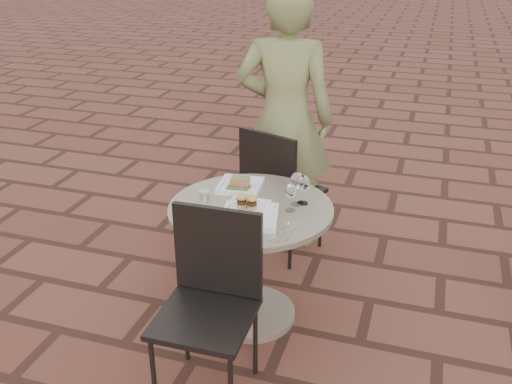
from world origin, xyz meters
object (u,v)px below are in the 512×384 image
(diner, at_px, (285,120))
(plate_salmon, at_px, (240,185))
(cafe_table, at_px, (251,245))
(chair_far, at_px, (276,183))
(chair_near, at_px, (211,289))
(plate_sliders, at_px, (247,206))
(plate_tuna, at_px, (250,217))

(diner, xyz_separation_m, plate_salmon, (-0.06, -0.75, -0.17))
(diner, bearing_deg, cafe_table, 87.27)
(chair_far, height_order, chair_near, same)
(cafe_table, xyz_separation_m, chair_far, (-0.06, 0.72, 0.07))
(chair_far, relative_size, plate_salmon, 3.51)
(chair_far, height_order, diner, diner)
(plate_sliders, bearing_deg, chair_far, 93.81)
(chair_far, distance_m, plate_tuna, 0.90)
(diner, xyz_separation_m, plate_tuna, (0.11, -1.11, -0.17))
(cafe_table, xyz_separation_m, diner, (-0.07, 0.96, 0.43))
(plate_salmon, bearing_deg, diner, 85.29)
(chair_near, relative_size, plate_tuna, 2.74)
(cafe_table, bearing_deg, chair_near, -91.87)
(diner, relative_size, plate_tuna, 5.40)
(chair_near, relative_size, plate_sliders, 4.20)
(plate_tuna, bearing_deg, plate_salmon, 116.32)
(diner, bearing_deg, plate_salmon, 78.33)
(chair_near, bearing_deg, chair_far, 90.69)
(plate_sliders, bearing_deg, plate_salmon, 116.34)
(chair_near, height_order, plate_salmon, chair_near)
(cafe_table, xyz_separation_m, plate_sliders, (-0.00, -0.05, 0.27))
(chair_near, height_order, plate_tuna, chair_near)
(cafe_table, distance_m, chair_far, 0.73)
(chair_far, bearing_deg, plate_salmon, 101.87)
(plate_salmon, height_order, plate_sliders, plate_sliders)
(cafe_table, bearing_deg, plate_salmon, 122.62)
(diner, bearing_deg, plate_sliders, 86.81)
(diner, distance_m, plate_sliders, 1.03)
(plate_sliders, distance_m, plate_tuna, 0.11)
(cafe_table, bearing_deg, diner, 94.23)
(cafe_table, relative_size, chair_near, 0.97)
(cafe_table, distance_m, plate_salmon, 0.36)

